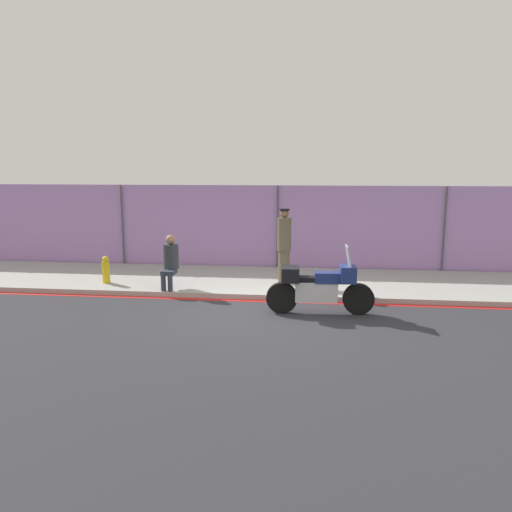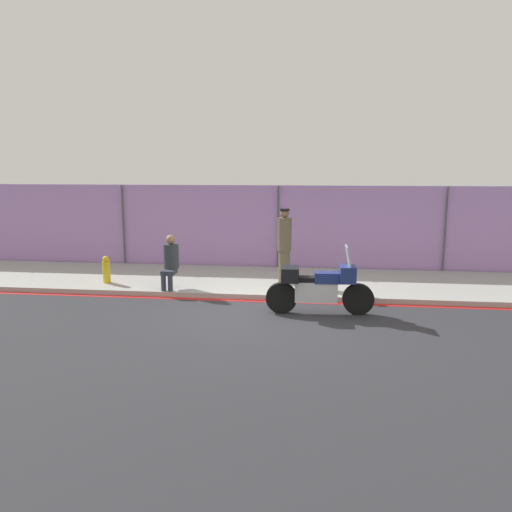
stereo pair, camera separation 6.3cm
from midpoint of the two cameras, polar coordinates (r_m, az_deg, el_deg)
name	(u,v)px [view 1 (the left image)]	position (r m, az deg, el deg)	size (l,w,h in m)	color
ground_plane	(262,314)	(10.46, 0.47, -6.64)	(120.00, 120.00, 0.00)	#2D2D33
sidewalk	(273,281)	(13.10, 1.76, -2.92)	(34.78, 3.32, 0.12)	#9E9E99
curb_paint_stripe	(266,301)	(11.42, 1.01, -5.18)	(34.78, 0.18, 0.01)	red
storefront_fence	(278,228)	(14.61, 2.37, 3.18)	(33.04, 0.17, 2.50)	#AD7FC6
motorcycle	(319,286)	(10.43, 7.05, -3.48)	(2.24, 0.57, 1.44)	black
officer_standing	(284,245)	(12.50, 3.09, 1.27)	(0.35, 0.35, 1.88)	brown
person_seated_on_curb	(170,259)	(12.22, -9.91, -0.33)	(0.37, 0.66, 1.29)	#2D3342
fire_hydrant	(106,270)	(13.18, -16.91, -1.50)	(0.19, 0.23, 0.69)	gold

